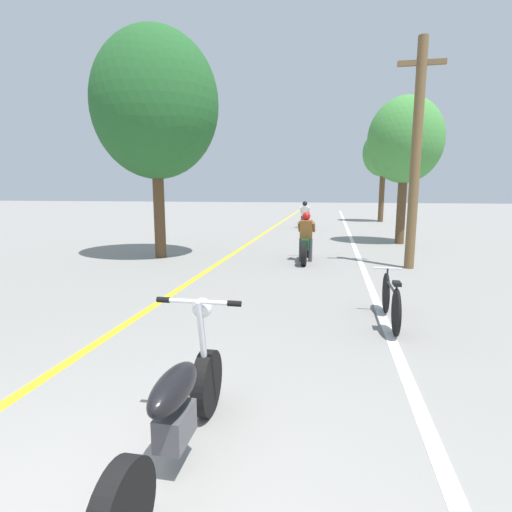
% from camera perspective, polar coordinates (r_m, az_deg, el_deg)
% --- Properties ---
extents(lane_stripe_center, '(0.14, 48.00, 0.01)m').
position_cam_1_polar(lane_stripe_center, '(14.89, -1.04, 1.82)').
color(lane_stripe_center, yellow).
rests_on(lane_stripe_center, ground).
extents(lane_stripe_edge, '(0.14, 48.00, 0.01)m').
position_cam_1_polar(lane_stripe_edge, '(14.61, 13.85, 1.40)').
color(lane_stripe_edge, white).
rests_on(lane_stripe_edge, ground).
extents(utility_pole, '(1.10, 0.24, 5.55)m').
position_cam_1_polar(utility_pole, '(10.82, 21.89, 13.43)').
color(utility_pole, brown).
rests_on(utility_pole, ground).
extents(roadside_tree_right_near, '(2.65, 2.38, 5.26)m').
position_cam_1_polar(roadside_tree_right_near, '(15.73, 20.55, 15.15)').
color(roadside_tree_right_near, '#513A23').
rests_on(roadside_tree_right_near, ground).
extents(roadside_tree_right_far, '(2.50, 2.25, 5.63)m').
position_cam_1_polar(roadside_tree_right_far, '(26.07, 17.79, 13.79)').
color(roadside_tree_right_far, '#513A23').
rests_on(roadside_tree_right_far, ground).
extents(roadside_tree_left, '(3.58, 3.22, 6.41)m').
position_cam_1_polar(roadside_tree_left, '(12.26, -14.23, 20.18)').
color(roadside_tree_left, '#513A23').
rests_on(roadside_tree_left, ground).
extents(motorcycle_foreground, '(0.72, 2.07, 1.12)m').
position_cam_1_polar(motorcycle_foreground, '(3.12, -11.24, -20.93)').
color(motorcycle_foreground, black).
rests_on(motorcycle_foreground, ground).
extents(motorcycle_rider_lead, '(0.50, 2.09, 1.38)m').
position_cam_1_polar(motorcycle_rider_lead, '(11.25, 7.14, 1.90)').
color(motorcycle_rider_lead, black).
rests_on(motorcycle_rider_lead, ground).
extents(motorcycle_rider_far, '(0.50, 2.10, 1.39)m').
position_cam_1_polar(motorcycle_rider_far, '(20.97, 6.96, 5.44)').
color(motorcycle_rider_far, black).
rests_on(motorcycle_rider_far, ground).
extents(bicycle_parked, '(0.44, 1.72, 0.76)m').
position_cam_1_polar(bicycle_parked, '(6.36, 18.70, -6.01)').
color(bicycle_parked, black).
rests_on(bicycle_parked, ground).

